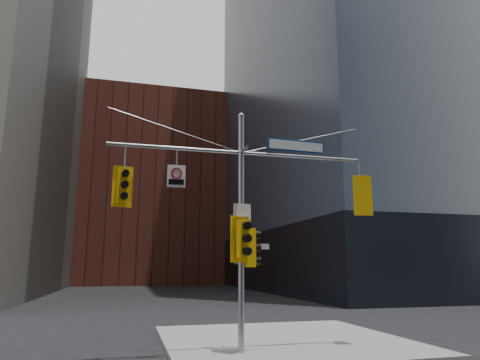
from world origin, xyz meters
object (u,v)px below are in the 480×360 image
traffic_light_west_arm (124,186)px  traffic_light_pole_side (252,248)px  street_sign_blade (296,146)px  traffic_light_pole_front (244,239)px  signal_assembly (241,203)px  traffic_light_east_arm (361,196)px  regulatory_sign_arm (176,175)px

traffic_light_west_arm → traffic_light_pole_side: (3.79, -0.01, -1.71)m
traffic_light_pole_side → street_sign_blade: size_ratio=0.57×
traffic_light_pole_front → street_sign_blade: (1.84, 0.27, 3.01)m
signal_assembly → traffic_light_west_arm: signal_assembly is taller
street_sign_blade → traffic_light_pole_side: bearing=176.8°
traffic_light_west_arm → street_sign_blade: (5.30, -0.01, 1.55)m
traffic_light_pole_side → street_sign_blade: 3.59m
signal_assembly → traffic_light_west_arm: bearing=179.8°
traffic_light_east_arm → traffic_light_pole_side: 4.10m
traffic_light_west_arm → street_sign_blade: size_ratio=0.60×
signal_assembly → traffic_light_west_arm: 3.48m
signal_assembly → regulatory_sign_arm: size_ratio=12.01×
regulatory_sign_arm → traffic_light_pole_front: bearing=-4.1°
traffic_light_east_arm → regulatory_sign_arm: regulatory_sign_arm is taller
traffic_light_east_arm → traffic_light_pole_side: traffic_light_east_arm is taller
traffic_light_west_arm → traffic_light_pole_front: traffic_light_west_arm is taller
signal_assembly → traffic_light_east_arm: (4.05, 0.00, 0.38)m
signal_assembly → traffic_light_west_arm: (-3.46, 0.01, 0.38)m
street_sign_blade → signal_assembly: bearing=177.0°
traffic_light_east_arm → traffic_light_pole_front: size_ratio=0.96×
traffic_light_east_arm → traffic_light_pole_side: bearing=7.5°
street_sign_blade → traffic_light_west_arm: bearing=176.8°
traffic_light_east_arm → street_sign_blade: (-2.21, 0.00, 1.55)m
traffic_light_pole_front → street_sign_blade: street_sign_blade is taller
traffic_light_east_arm → street_sign_blade: street_sign_blade is taller
traffic_light_west_arm → traffic_light_east_arm: 7.52m
traffic_light_west_arm → traffic_light_east_arm: traffic_light_east_arm is taller
signal_assembly → traffic_light_west_arm: size_ratio=6.70×
traffic_light_west_arm → traffic_light_pole_front: bearing=-15.6°
signal_assembly → regulatory_sign_arm: signal_assembly is taller
signal_assembly → traffic_light_pole_side: (0.33, 0.01, -1.33)m
traffic_light_west_arm → traffic_light_pole_front: (3.46, -0.28, -1.46)m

